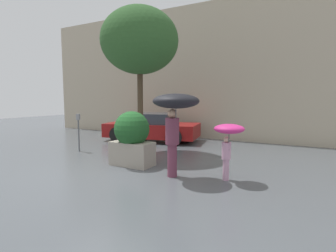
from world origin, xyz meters
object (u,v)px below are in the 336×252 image
at_px(person_adult, 175,110).
at_px(parking_meter, 78,125).
at_px(person_child, 228,135).
at_px(street_tree, 140,41).
at_px(planter_box, 132,137).
at_px(parked_car_near, 152,128).

xyz_separation_m(person_adult, parking_meter, (-4.29, 1.11, -0.63)).
xyz_separation_m(person_child, street_tree, (-3.45, 1.65, 2.64)).
height_order(person_adult, street_tree, street_tree).
xyz_separation_m(planter_box, street_tree, (-0.78, 1.55, 2.90)).
relative_size(person_adult, street_tree, 0.41).
relative_size(person_adult, person_child, 1.52).
xyz_separation_m(parked_car_near, street_tree, (0.97, -2.29, 3.11)).
height_order(planter_box, person_child, planter_box).
distance_m(planter_box, person_adult, 1.78).
xyz_separation_m(planter_box, parking_meter, (-2.75, 0.67, 0.16)).
relative_size(planter_box, person_adult, 0.77).
bearing_deg(person_adult, parked_car_near, 155.38).
distance_m(person_adult, street_tree, 3.72).
distance_m(planter_box, street_tree, 3.38).
bearing_deg(parked_car_near, street_tree, -168.59).
height_order(person_child, parked_car_near, person_child).
bearing_deg(planter_box, parked_car_near, 114.61).
distance_m(person_adult, parked_car_near, 5.50).
bearing_deg(parking_meter, planter_box, -13.66).
bearing_deg(person_adult, person_child, 44.70).
distance_m(parked_car_near, parking_meter, 3.34).
relative_size(person_child, parking_meter, 0.98).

